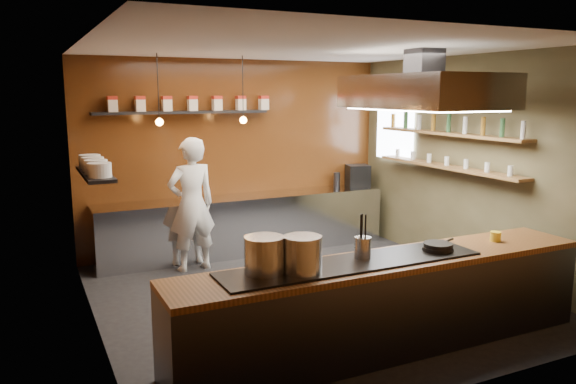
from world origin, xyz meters
TOP-DOWN VIEW (x-y plane):
  - floor at (0.00, 0.00)m, footprint 5.00×5.00m
  - back_wall at (0.00, 2.50)m, footprint 5.00×0.00m
  - left_wall at (-2.50, 0.00)m, footprint 0.00×5.00m
  - right_wall at (2.50, 0.00)m, footprint 0.00×5.00m
  - ceiling at (0.00, 0.00)m, footprint 5.00×5.00m
  - window_pane at (2.45, 1.70)m, footprint 0.00×1.00m
  - prep_counter at (0.00, 2.17)m, footprint 4.60×0.65m
  - pass_counter at (-0.00, -1.60)m, footprint 4.40×0.72m
  - tin_shelf at (-0.90, 2.36)m, footprint 2.60×0.26m
  - plate_shelf at (-2.34, 1.00)m, footprint 0.30×1.40m
  - bottle_shelf_upper at (2.34, 0.30)m, footprint 0.26×2.80m
  - bottle_shelf_lower at (2.34, 0.30)m, footprint 0.26×2.80m
  - extractor_hood at (1.30, -0.40)m, footprint 1.20×2.00m
  - pendant_left at (-1.40, 1.70)m, footprint 0.10×0.10m
  - pendant_right at (-0.20, 1.70)m, footprint 0.10×0.10m
  - storage_tins at (-0.75, 2.36)m, footprint 2.43×0.13m
  - plate_stacks at (-2.34, 1.00)m, footprint 0.26×1.16m
  - bottles at (2.34, 0.30)m, footprint 0.06×2.66m
  - wine_glasses at (2.34, 0.30)m, footprint 0.07×2.37m
  - stockpot_large at (-0.96, -1.67)m, footprint 0.44×0.44m
  - stockpot_small at (-1.27, -1.55)m, footprint 0.37×0.37m
  - utensil_crock at (-0.25, -1.53)m, footprint 0.18×0.18m
  - frying_pan at (0.57, -1.63)m, footprint 0.46×0.31m
  - butter_jar at (1.42, -1.56)m, footprint 0.12×0.12m
  - espresso_machine at (2.10, 2.24)m, footprint 0.44×0.43m
  - chef at (-1.00, 1.66)m, footprint 0.74×0.53m

SIDE VIEW (x-z plane):
  - floor at x=0.00m, z-range 0.00..0.00m
  - prep_counter at x=0.00m, z-range 0.00..0.90m
  - pass_counter at x=0.00m, z-range 0.00..0.94m
  - chef at x=-1.00m, z-range 0.00..1.89m
  - butter_jar at x=1.42m, z-range 0.92..1.02m
  - frying_pan at x=0.57m, z-range 0.94..1.02m
  - utensil_crock at x=-0.25m, z-range 0.94..1.14m
  - espresso_machine at x=2.10m, z-range 0.90..1.26m
  - stockpot_large at x=-0.96m, z-range 0.94..1.27m
  - stockpot_small at x=-1.27m, z-range 0.94..1.27m
  - bottle_shelf_lower at x=2.34m, z-range 1.43..1.47m
  - back_wall at x=0.00m, z-range -1.00..4.00m
  - left_wall at x=-2.50m, z-range -1.00..4.00m
  - right_wall at x=2.50m, z-range -1.00..4.00m
  - wine_glasses at x=2.34m, z-range 1.47..1.60m
  - plate_shelf at x=-2.34m, z-range 1.53..1.57m
  - plate_stacks at x=-2.34m, z-range 1.57..1.73m
  - window_pane at x=2.45m, z-range 1.40..2.40m
  - bottle_shelf_upper at x=2.34m, z-range 1.90..1.94m
  - bottles at x=2.34m, z-range 1.94..2.18m
  - pendant_left at x=-1.40m, z-range 1.68..2.63m
  - pendant_right at x=-0.20m, z-range 1.68..2.63m
  - tin_shelf at x=-0.90m, z-range 2.18..2.22m
  - storage_tins at x=-0.75m, z-range 2.22..2.44m
  - extractor_hood at x=1.30m, z-range 2.15..2.87m
  - ceiling at x=0.00m, z-range 3.00..3.00m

